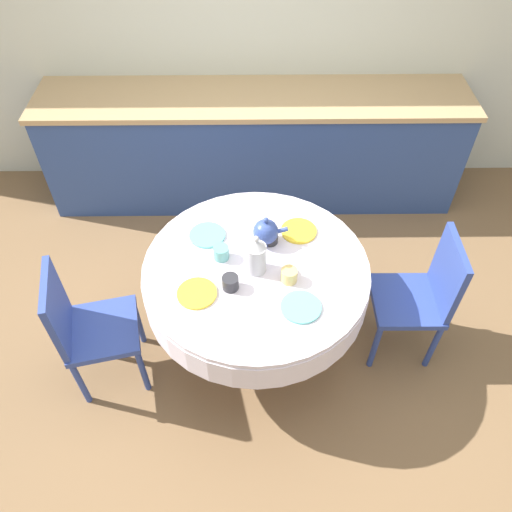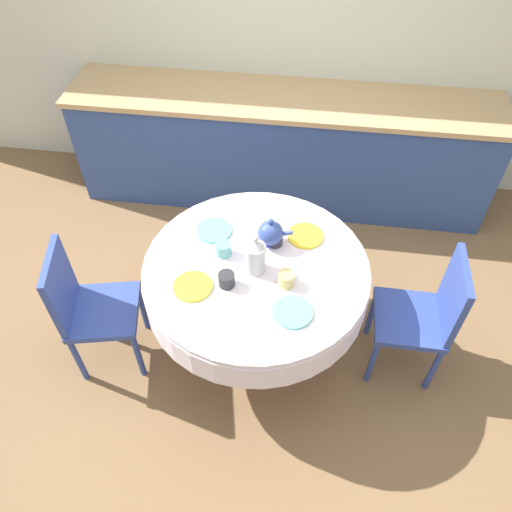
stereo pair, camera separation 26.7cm
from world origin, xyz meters
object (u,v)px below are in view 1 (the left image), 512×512
object	(u,v)px
chair_left	(422,293)
coffee_carafe	(257,256)
teapot	(266,232)
chair_right	(86,325)

from	to	relation	value
chair_left	coffee_carafe	distance (m)	1.03
teapot	chair_right	bearing A→B (deg)	-158.73
coffee_carafe	chair_right	bearing A→B (deg)	-169.00
chair_right	coffee_carafe	distance (m)	1.03
chair_left	chair_right	size ratio (longest dim) A/B	1.00
chair_right	chair_left	bearing A→B (deg)	83.55
chair_left	coffee_carafe	size ratio (longest dim) A/B	3.56
chair_left	coffee_carafe	world-z (taller)	coffee_carafe
teapot	coffee_carafe	bearing A→B (deg)	-105.00
chair_right	coffee_carafe	size ratio (longest dim) A/B	3.56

